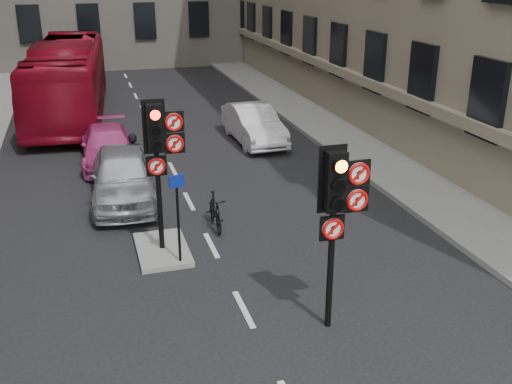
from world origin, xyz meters
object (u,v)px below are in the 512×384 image
car_silver (123,176)px  motorcyclist (134,158)px  car_white (254,124)px  bus_red (68,79)px  motorcycle (215,211)px  car_pink (108,146)px  signal_near (338,200)px  signal_far (160,144)px  info_sign (178,206)px

car_silver → motorcyclist: bearing=75.4°
car_white → bus_red: bus_red is taller
car_silver → motorcyclist: size_ratio=2.75×
car_silver → motorcycle: bearing=-47.5°
bus_red → motorcycle: bearing=-70.9°
car_pink → motorcyclist: (0.67, -2.26, 0.20)m
motorcycle → motorcyclist: (-1.67, 3.98, 0.36)m
car_silver → motorcycle: 3.36m
signal_near → motorcyclist: size_ratio=2.19×
car_silver → bus_red: 11.12m
signal_far → car_white: signal_far is taller
signal_near → info_sign: bearing=126.8°
car_silver → car_white: (5.30, 4.73, -0.06)m
motorcyclist → info_sign: (0.43, -5.80, 0.66)m
signal_near → signal_far: size_ratio=1.00×
bus_red → motorcycle: size_ratio=7.75×
info_sign → bus_red: bearing=81.5°
bus_red → info_sign: bearing=-77.0°
signal_near → car_silver: size_ratio=0.80×
signal_near → car_silver: 8.48m
car_silver → info_sign: 4.56m
bus_red → car_silver: bearing=-78.2°
bus_red → info_sign: size_ratio=5.61×
car_pink → car_white: bearing=12.8°
car_pink → motorcycle: (2.34, -6.25, -0.16)m
car_pink → info_sign: (1.10, -8.07, 0.86)m
car_pink → signal_near: bearing=-71.1°
car_silver → motorcycle: car_silver is taller
signal_far → motorcycle: 2.85m
motorcycle → motorcyclist: bearing=114.7°
motorcyclist → bus_red: bearing=-64.7°
car_pink → car_silver: bearing=-84.8°
car_white → info_sign: 10.19m
bus_red → motorcycle: 14.09m
car_silver → bus_red: bearing=100.6°
motorcyclist → signal_far: bearing=106.9°
signal_near → signal_far: (-2.60, 4.00, 0.12)m
signal_far → motorcyclist: 5.34m
car_white → car_pink: bearing=-170.2°
motorcycle → motorcyclist: 4.33m
signal_near → info_sign: size_ratio=1.70×
signal_near → signal_far: bearing=123.0°
signal_far → car_white: size_ratio=0.84×
motorcycle → motorcyclist: size_ratio=0.94×
signal_near → motorcycle: 5.56m
signal_near → car_white: 12.65m
car_white → motorcyclist: bearing=-146.7°
bus_red → signal_far: bearing=-77.4°
bus_red → info_sign: (2.28, -15.42, -0.17)m
signal_far → motorcyclist: (-0.22, 4.99, -1.89)m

